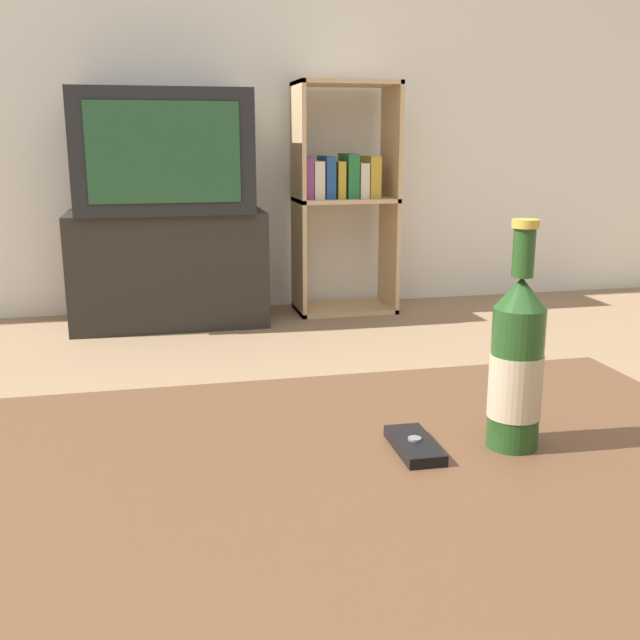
{
  "coord_description": "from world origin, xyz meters",
  "views": [
    {
      "loc": [
        -0.19,
        -0.75,
        0.85
      ],
      "look_at": [
        0.06,
        0.35,
        0.57
      ],
      "focal_mm": 42.0,
      "sensor_mm": 36.0,
      "label": 1
    }
  ],
  "objects": [
    {
      "name": "television",
      "position": [
        -0.12,
        2.73,
        0.79
      ],
      "size": [
        0.76,
        0.5,
        0.53
      ],
      "color": "black",
      "rests_on": "tv_stand"
    },
    {
      "name": "tv_stand",
      "position": [
        -0.12,
        2.73,
        0.26
      ],
      "size": [
        0.88,
        0.43,
        0.52
      ],
      "color": "#28231E",
      "rests_on": "ground_plane"
    },
    {
      "name": "bookshelf",
      "position": [
        0.73,
        2.81,
        0.59
      ],
      "size": [
        0.48,
        0.3,
        1.1
      ],
      "color": "tan",
      "rests_on": "ground_plane"
    },
    {
      "name": "beer_bottle",
      "position": [
        0.24,
        0.05,
        0.58
      ],
      "size": [
        0.07,
        0.07,
        0.28
      ],
      "color": "#1E4219",
      "rests_on": "coffee_table"
    },
    {
      "name": "cell_phone",
      "position": [
        0.11,
        0.06,
        0.48
      ],
      "size": [
        0.05,
        0.11,
        0.02
      ],
      "rotation": [
        0.0,
        0.0,
        -0.02
      ],
      "color": "black",
      "rests_on": "coffee_table"
    },
    {
      "name": "coffee_table",
      "position": [
        0.0,
        0.0,
        0.4
      ],
      "size": [
        1.1,
        0.75,
        0.47
      ],
      "color": "brown",
      "rests_on": "ground_plane"
    },
    {
      "name": "back_wall",
      "position": [
        0.0,
        3.02,
        1.3
      ],
      "size": [
        8.0,
        0.05,
        2.6
      ],
      "color": "silver",
      "rests_on": "ground_plane"
    }
  ]
}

